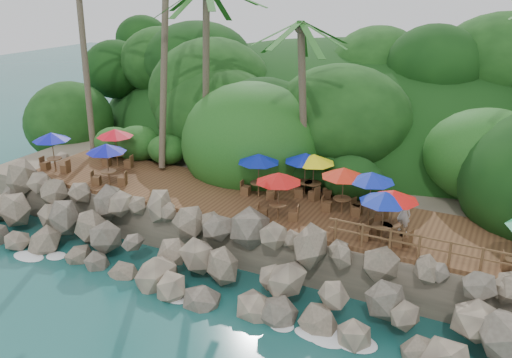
% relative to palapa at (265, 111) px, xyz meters
% --- Properties ---
extents(ground, '(140.00, 140.00, 0.00)m').
position_rel_palapa_xyz_m(ground, '(1.28, -9.64, -5.79)').
color(ground, '#19514F').
rests_on(ground, ground).
extents(land_base, '(32.00, 25.20, 2.10)m').
position_rel_palapa_xyz_m(land_base, '(1.28, 6.36, -4.74)').
color(land_base, gray).
rests_on(land_base, ground).
extents(jungle_hill, '(44.80, 28.00, 15.40)m').
position_rel_palapa_xyz_m(jungle_hill, '(1.28, 13.86, -5.79)').
color(jungle_hill, '#143811').
rests_on(jungle_hill, ground).
extents(seawall, '(29.00, 4.00, 2.30)m').
position_rel_palapa_xyz_m(seawall, '(1.28, -7.64, -4.64)').
color(seawall, gray).
rests_on(seawall, ground).
extents(terrace, '(26.00, 5.00, 0.20)m').
position_rel_palapa_xyz_m(terrace, '(1.28, -3.64, -3.59)').
color(terrace, brown).
rests_on(terrace, land_base).
extents(jungle_foliage, '(44.00, 16.00, 12.00)m').
position_rel_palapa_xyz_m(jungle_foliage, '(1.28, 5.36, -5.79)').
color(jungle_foliage, '#143811').
rests_on(jungle_foliage, ground).
extents(foam_line, '(25.20, 0.80, 0.06)m').
position_rel_palapa_xyz_m(foam_line, '(1.28, -9.34, -5.76)').
color(foam_line, white).
rests_on(foam_line, ground).
extents(palapa, '(5.14, 5.14, 4.60)m').
position_rel_palapa_xyz_m(palapa, '(0.00, 0.00, 0.00)').
color(palapa, brown).
rests_on(palapa, ground).
extents(dining_clusters, '(25.63, 5.23, 2.20)m').
position_rel_palapa_xyz_m(dining_clusters, '(2.25, -3.91, -1.66)').
color(dining_clusters, brown).
rests_on(dining_clusters, terrace).
extents(railing, '(8.30, 0.10, 1.00)m').
position_rel_palapa_xyz_m(railing, '(9.90, -5.99, -2.88)').
color(railing, brown).
rests_on(railing, terrace).
extents(waiter, '(0.68, 0.54, 1.64)m').
position_rel_palapa_xyz_m(waiter, '(8.29, -3.88, -2.67)').
color(waiter, silver).
rests_on(waiter, terrace).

